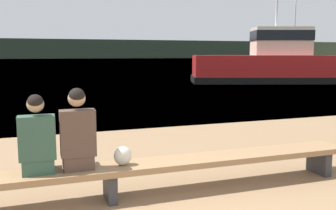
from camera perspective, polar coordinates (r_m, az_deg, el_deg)
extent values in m
plane|color=#5684A3|center=(129.33, -18.70, 6.58)|extent=(240.00, 240.00, 0.00)
cube|color=#2D3D2D|center=(156.27, -18.88, 8.10)|extent=(600.00, 12.00, 7.50)
cube|color=#8E6B47|center=(5.12, -8.88, -9.67)|extent=(7.50, 0.54, 0.08)
cube|color=#2D2D33|center=(6.69, 21.98, -8.04)|extent=(0.12, 0.46, 0.38)
cube|color=#2D2D33|center=(5.19, -8.83, -12.12)|extent=(0.12, 0.46, 0.38)
cube|color=#2D4C3D|center=(5.09, -19.15, -8.52)|extent=(0.38, 0.42, 0.19)
cube|color=#2D4C3D|center=(4.90, -19.34, -4.72)|extent=(0.44, 0.22, 0.55)
sphere|color=tan|center=(4.83, -19.57, 0.14)|extent=(0.21, 0.21, 0.21)
sphere|color=black|center=(4.81, -19.58, 0.42)|extent=(0.19, 0.19, 0.19)
cube|color=#4C382D|center=(5.11, -13.55, -8.23)|extent=(0.38, 0.42, 0.19)
cube|color=#4C382D|center=(4.91, -13.57, -4.17)|extent=(0.44, 0.22, 0.60)
sphere|color=tan|center=(4.84, -13.75, 1.03)|extent=(0.22, 0.22, 0.22)
sphere|color=black|center=(4.82, -13.74, 1.34)|extent=(0.20, 0.20, 0.20)
ellipsoid|color=beige|center=(5.10, -6.91, -7.69)|extent=(0.24, 0.18, 0.26)
cube|color=#A81919|center=(26.39, 15.56, 5.32)|extent=(11.07, 6.51, 1.83)
cube|color=black|center=(26.42, 15.51, 3.81)|extent=(11.31, 6.70, 0.44)
cube|color=beige|center=(26.53, 16.83, 9.26)|extent=(4.14, 3.05, 1.85)
cube|color=black|center=(26.54, 16.86, 10.06)|extent=(4.23, 3.14, 0.67)
cylinder|color=#B2B2B7|center=(26.59, 16.24, 14.29)|extent=(0.14, 0.14, 2.78)
cube|color=#333338|center=(37.39, 19.00, 5.09)|extent=(8.69, 2.07, 0.86)
cylinder|color=#B7B7BC|center=(37.21, 18.76, 11.88)|extent=(0.12, 0.12, 7.95)
cylinder|color=#B7B7BC|center=(37.10, 18.55, 7.15)|extent=(3.89, 0.20, 0.08)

